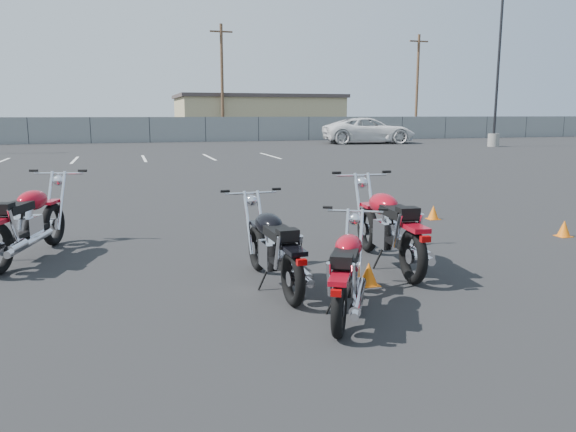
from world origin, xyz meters
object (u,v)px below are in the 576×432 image
object	(u,v)px
motorcycle_third_red	(389,227)
white_van	(369,123)
motorcycle_front_red	(28,222)
motorcycle_second_black	(274,247)
motorcycle_rear_red	(347,272)

from	to	relation	value
motorcycle_third_red	white_van	size ratio (longest dim) A/B	0.33
motorcycle_front_red	motorcycle_third_red	size ratio (longest dim) A/B	0.98
motorcycle_front_red	motorcycle_second_black	world-z (taller)	motorcycle_front_red
motorcycle_rear_red	motorcycle_front_red	bearing A→B (deg)	136.34
motorcycle_third_red	motorcycle_rear_red	distance (m)	1.96
motorcycle_third_red	motorcycle_rear_red	size ratio (longest dim) A/B	1.28
motorcycle_third_red	motorcycle_rear_red	bearing A→B (deg)	-128.82
motorcycle_second_black	motorcycle_third_red	size ratio (longest dim) A/B	0.89
white_van	motorcycle_second_black	bearing A→B (deg)	161.74
motorcycle_front_red	motorcycle_second_black	bearing A→B (deg)	-36.75
motorcycle_second_black	white_van	size ratio (longest dim) A/B	0.29
motorcycle_front_red	white_van	distance (m)	32.85
white_van	motorcycle_front_red	bearing A→B (deg)	155.31
motorcycle_second_black	motorcycle_third_red	distance (m)	1.77
motorcycle_front_red	motorcycle_second_black	xyz separation A→B (m)	(2.99, -2.24, -0.05)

